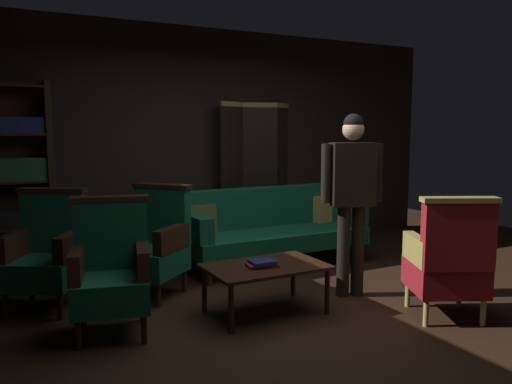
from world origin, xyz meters
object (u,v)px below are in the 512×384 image
object	(u,v)px
bookshelf	(6,178)
coffee_table	(265,270)
standing_figure	(352,188)
armchair_wing_right	(111,270)
velvet_couch	(272,226)
book_red_leather	(262,265)
armchair_wing_left	(46,253)
book_navy_cloth	(262,262)
armchair_gilt_accent	(449,261)
potted_plant	(102,235)
folding_screen	(284,171)
armchair_wing_far	(154,244)

from	to	relation	value
bookshelf	coffee_table	xyz separation A→B (m)	(1.87, -2.10, -0.69)
coffee_table	standing_figure	xyz separation A→B (m)	(0.93, 0.03, 0.65)
bookshelf	armchair_wing_right	xyz separation A→B (m)	(0.63, -1.89, -0.57)
velvet_couch	book_red_leather	bearing A→B (deg)	-122.43
armchair_wing_left	book_navy_cloth	xyz separation A→B (m)	(1.57, -1.07, -0.03)
armchair_gilt_accent	potted_plant	distance (m)	3.36
standing_figure	book_red_leather	bearing A→B (deg)	-176.06
standing_figure	potted_plant	distance (m)	2.59
armchair_gilt_accent	book_navy_cloth	xyz separation A→B (m)	(-1.31, 0.79, -0.03)
armchair_gilt_accent	standing_figure	size ratio (longest dim) A/B	0.61
coffee_table	armchair_gilt_accent	bearing A→B (deg)	-33.08
armchair_gilt_accent	potted_plant	world-z (taller)	armchair_gilt_accent
folding_screen	potted_plant	xyz separation A→B (m)	(-2.57, -0.62, -0.52)
coffee_table	potted_plant	bearing A→B (deg)	121.42
armchair_gilt_accent	armchair_wing_left	distance (m)	3.43
velvet_couch	armchair_wing_left	xyz separation A→B (m)	(-2.45, -0.32, 0.04)
armchair_wing_right	book_red_leather	bearing A→B (deg)	-11.44
bookshelf	standing_figure	bearing A→B (deg)	-36.37
armchair_gilt_accent	book_navy_cloth	world-z (taller)	armchair_gilt_accent
book_navy_cloth	bookshelf	bearing A→B (deg)	130.53
armchair_wing_left	folding_screen	bearing A→B (deg)	21.46
coffee_table	armchair_gilt_accent	size ratio (longest dim) A/B	0.96
bookshelf	velvet_couch	world-z (taller)	bookshelf
armchair_wing_left	velvet_couch	bearing A→B (deg)	7.38
bookshelf	book_red_leather	distance (m)	2.87
armchair_wing_right	coffee_table	bearing A→B (deg)	-9.56
standing_figure	book_navy_cloth	world-z (taller)	standing_figure
potted_plant	armchair_gilt_accent	bearing A→B (deg)	-47.47
armchair_wing_right	velvet_couch	bearing A→B (deg)	28.90
armchair_wing_far	armchair_gilt_accent	bearing A→B (deg)	-42.14
book_red_leather	book_navy_cloth	xyz separation A→B (m)	(0.00, 0.00, 0.03)
velvet_couch	armchair_wing_far	world-z (taller)	armchair_wing_far
standing_figure	book_red_leather	size ratio (longest dim) A/B	6.55
standing_figure	potted_plant	world-z (taller)	standing_figure
armchair_wing_far	potted_plant	distance (m)	0.79
coffee_table	armchair_wing_right	bearing A→B (deg)	170.44
armchair_wing_left	armchair_wing_far	bearing A→B (deg)	-5.93
folding_screen	armchair_wing_far	xyz separation A→B (m)	(-2.24, -1.34, -0.50)
book_red_leather	armchair_wing_right	bearing A→B (deg)	168.56
potted_plant	book_navy_cloth	distance (m)	1.95
armchair_wing_right	potted_plant	xyz separation A→B (m)	(0.23, 1.45, -0.02)
bookshelf	armchair_wing_left	bearing A→B (deg)	-76.76
folding_screen	book_navy_cloth	xyz separation A→B (m)	(-1.60, -2.31, -0.53)
bookshelf	velvet_couch	bearing A→B (deg)	-15.38
armchair_wing_right	potted_plant	distance (m)	1.47
potted_plant	book_red_leather	xyz separation A→B (m)	(0.97, -1.69, -0.04)
folding_screen	coffee_table	size ratio (longest dim) A/B	2.11
folding_screen	coffee_table	world-z (taller)	folding_screen
velvet_couch	armchair_wing_right	bearing A→B (deg)	-151.10
armchair_wing_left	armchair_wing_far	size ratio (longest dim) A/B	1.00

